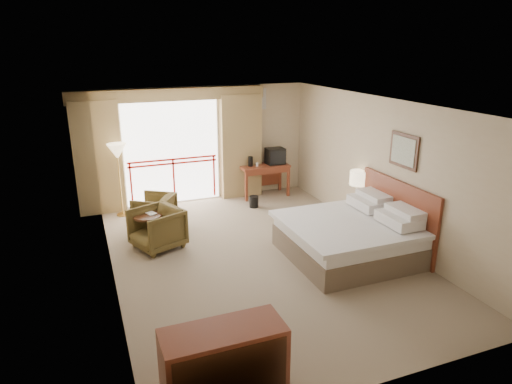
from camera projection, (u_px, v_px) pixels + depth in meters
name	position (u px, v px, depth m)	size (l,w,h in m)	color
floor	(259.00, 256.00, 8.19)	(7.00, 7.00, 0.00)	#817058
ceiling	(260.00, 104.00, 7.35)	(7.00, 7.00, 0.00)	white
wall_back	(205.00, 144.00, 10.87)	(5.00, 5.00, 0.00)	#C3AE8A
wall_front	(386.00, 277.00, 4.67)	(5.00, 5.00, 0.00)	#C3AE8A
wall_left	(106.00, 202.00, 6.90)	(7.00, 7.00, 0.00)	#C3AE8A
wall_right	(382.00, 170.00, 8.64)	(7.00, 7.00, 0.00)	#C3AE8A
balcony_door	(172.00, 153.00, 10.62)	(2.40, 2.40, 0.00)	white
balcony_railing	(173.00, 169.00, 10.72)	(2.09, 0.03, 1.02)	#B6190F
curtain_left	(98.00, 158.00, 9.92)	(1.00, 0.26, 2.50)	olive
curtain_right	(241.00, 146.00, 11.06)	(1.00, 0.26, 2.50)	olive
valance	(170.00, 94.00, 10.11)	(4.40, 0.22, 0.28)	olive
hvac_vent	(256.00, 99.00, 10.98)	(0.50, 0.04, 0.50)	silver
bed	(350.00, 237.00, 8.06)	(2.13, 2.06, 0.97)	brown
headboard	(397.00, 215.00, 8.31)	(0.06, 2.10, 1.30)	maroon
framed_art	(404.00, 151.00, 7.94)	(0.04, 0.72, 0.60)	black
nightstand	(357.00, 214.00, 9.41)	(0.38, 0.45, 0.54)	maroon
table_lamp	(359.00, 178.00, 9.22)	(0.36, 0.36, 0.63)	tan
phone	(360.00, 203.00, 9.16)	(0.17, 0.14, 0.08)	black
desk	(263.00, 171.00, 11.29)	(1.21, 0.58, 0.79)	maroon
tv	(275.00, 156.00, 11.23)	(0.44, 0.35, 0.40)	black
coffee_maker	(251.00, 162.00, 11.03)	(0.11, 0.11, 0.24)	black
cup	(257.00, 164.00, 11.06)	(0.07, 0.07, 0.09)	white
wastebasket	(254.00, 202.00, 10.58)	(0.21, 0.21, 0.27)	black
armchair_far	(156.00, 226.00, 9.51)	(0.73, 0.75, 0.68)	#44381C
armchair_near	(158.00, 247.00, 8.52)	(0.82, 0.84, 0.76)	#44381C
side_table	(148.00, 224.00, 8.54)	(0.54, 0.54, 0.59)	black
book	(147.00, 215.00, 8.49)	(0.15, 0.20, 0.02)	white
floor_lamp	(117.00, 154.00, 9.70)	(0.41, 0.41, 1.61)	tan
dresser	(224.00, 365.00, 4.77)	(1.29, 0.55, 0.86)	maroon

